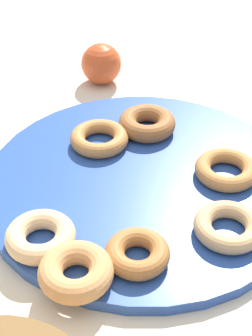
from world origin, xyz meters
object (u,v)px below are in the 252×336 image
(donut_plate, at_px, (142,181))
(donut_4, at_px, (137,253))
(donut_3, at_px, (97,139))
(donut_0, at_px, (226,170))
(donut_2, at_px, (41,236))
(donut_1, at_px, (76,272))
(apple, at_px, (101,64))
(donut_6, at_px, (228,227))
(donut_5, at_px, (147,123))

(donut_plate, relative_size, donut_4, 5.83)
(donut_3, bearing_deg, donut_0, -151.26)
(donut_2, relative_size, donut_4, 1.12)
(donut_0, height_order, donut_3, same)
(donut_1, relative_size, donut_4, 1.12)
(apple, bearing_deg, donut_0, 172.13)
(donut_0, xyz_separation_m, donut_6, (-0.08, 0.08, 0.00))
(donut_0, distance_m, donut_6, 0.11)
(donut_2, height_order, donut_4, donut_2)
(apple, bearing_deg, donut_plate, 153.42)
(donut_5, bearing_deg, donut_1, 124.29)
(donut_plate, xyz_separation_m, donut_0, (-0.07, -0.09, 0.02))
(donut_3, bearing_deg, apple, -38.58)
(donut_1, height_order, donut_5, same)
(donut_plate, relative_size, apple, 5.91)
(donut_3, distance_m, donut_4, 0.24)
(donut_4, height_order, donut_6, same)
(donut_2, height_order, donut_3, donut_2)
(donut_3, bearing_deg, donut_4, 154.43)
(donut_1, distance_m, donut_6, 0.20)
(donut_0, bearing_deg, donut_6, 133.19)
(donut_plate, bearing_deg, donut_0, -128.53)
(donut_2, height_order, donut_6, donut_2)
(donut_3, distance_m, apple, 0.23)
(donut_0, relative_size, apple, 1.18)
(donut_plate, bearing_deg, donut_1, 117.70)
(donut_2, bearing_deg, donut_6, -124.73)
(donut_3, xyz_separation_m, donut_5, (-0.02, -0.08, 0.00))
(donut_0, xyz_separation_m, donut_4, (-0.04, 0.20, 0.00))
(donut_plate, bearing_deg, donut_5, -44.20)
(donut_2, distance_m, donut_4, 0.12)
(donut_3, xyz_separation_m, donut_6, (-0.25, -0.01, -0.00))
(donut_0, relative_size, donut_4, 1.16)
(donut_0, xyz_separation_m, donut_2, (0.05, 0.27, 0.00))
(donut_1, xyz_separation_m, donut_3, (0.20, -0.18, -0.00))
(donut_1, xyz_separation_m, donut_4, (-0.02, -0.07, -0.00))
(donut_5, bearing_deg, apple, -16.85)
(donut_plate, bearing_deg, donut_4, 137.05)
(donut_1, distance_m, apple, 0.49)
(donut_6, distance_m, apple, 0.45)
(donut_plate, relative_size, donut_5, 4.95)
(donut_plate, distance_m, donut_3, 0.10)
(donut_4, distance_m, donut_5, 0.27)
(donut_4, bearing_deg, donut_6, -107.92)
(donut_plate, height_order, apple, apple)
(donut_plate, xyz_separation_m, donut_6, (-0.15, -0.01, 0.02))
(donut_1, xyz_separation_m, donut_2, (0.07, 0.00, -0.00))
(donut_2, xyz_separation_m, donut_5, (0.10, -0.26, 0.00))
(donut_0, relative_size, donut_6, 1.03)
(donut_1, bearing_deg, donut_4, -105.93)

